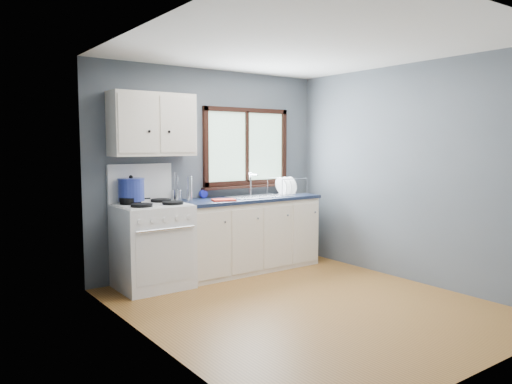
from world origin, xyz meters
TOP-DOWN VIEW (x-y plane):
  - floor at (0.00, 0.00)m, footprint 3.20×3.60m
  - ceiling at (0.00, 0.00)m, footprint 3.20×3.60m
  - wall_back at (0.00, 1.81)m, footprint 3.20×0.02m
  - wall_front at (0.00, -1.81)m, footprint 3.20×0.02m
  - wall_left at (-1.61, 0.00)m, footprint 0.02×3.60m
  - wall_right at (1.61, 0.00)m, footprint 0.02×3.60m
  - gas_range at (-0.95, 1.47)m, footprint 0.76×0.69m
  - base_cabinets at (0.36, 1.49)m, footprint 1.85×0.60m
  - countertop at (0.36, 1.49)m, footprint 1.89×0.64m
  - sink at (0.54, 1.49)m, footprint 0.84×0.46m
  - window at (0.54, 1.77)m, footprint 1.36×0.10m
  - upper_cabinets at (-0.85, 1.63)m, footprint 0.95×0.35m
  - skillet at (-1.14, 1.60)m, footprint 0.35×0.26m
  - stockpot at (-1.12, 1.63)m, footprint 0.37×0.37m
  - utensil_crock at (-0.55, 1.66)m, footprint 0.12×0.12m
  - thermos at (-0.43, 1.56)m, footprint 0.07×0.07m
  - soap_bottle at (-0.16, 1.70)m, footprint 0.13×0.13m
  - dish_towel at (-0.10, 1.34)m, footprint 0.31×0.26m
  - dish_rack at (1.01, 1.52)m, footprint 0.45×0.35m

SIDE VIEW (x-z plane):
  - floor at x=0.00m, z-range -0.02..0.00m
  - base_cabinets at x=0.36m, z-range -0.03..0.85m
  - gas_range at x=-0.95m, z-range -0.19..1.17m
  - sink at x=0.54m, z-range 0.64..1.08m
  - countertop at x=0.36m, z-range 0.88..0.92m
  - dish_towel at x=-0.10m, z-range 0.92..0.94m
  - dish_rack at x=1.01m, z-range 0.87..1.10m
  - skillet at x=-1.14m, z-range 0.96..1.01m
  - utensil_crock at x=-0.55m, z-range 0.82..1.16m
  - soap_bottle at x=-0.16m, z-range 0.92..1.18m
  - thermos at x=-0.43m, z-range 0.92..1.21m
  - stockpot at x=-1.12m, z-range 0.94..1.23m
  - wall_back at x=0.00m, z-range 0.00..2.50m
  - wall_front at x=0.00m, z-range 0.00..2.50m
  - wall_left at x=-1.61m, z-range 0.00..2.50m
  - wall_right at x=1.61m, z-range 0.00..2.50m
  - window at x=0.54m, z-range 0.96..1.99m
  - upper_cabinets at x=-0.85m, z-range 1.45..2.15m
  - ceiling at x=0.00m, z-range 2.50..2.52m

